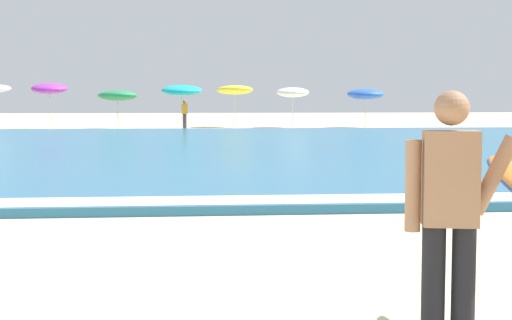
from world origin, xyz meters
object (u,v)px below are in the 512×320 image
at_px(surfer_with_board, 487,203).
at_px(beach_umbrella_6, 293,92).
at_px(beachgoer_near_row_left, 185,114).
at_px(beach_umbrella_2, 50,89).
at_px(beach_umbrella_4, 182,90).
at_px(beach_umbrella_5, 235,90).
at_px(beach_umbrella_3, 118,96).
at_px(beach_umbrella_7, 365,94).

bearing_deg(surfer_with_board, beach_umbrella_6, 83.93).
bearing_deg(beach_umbrella_6, surfer_with_board, -96.07).
height_order(surfer_with_board, beachgoer_near_row_left, surfer_with_board).
height_order(beach_umbrella_2, beach_umbrella_4, beach_umbrella_2).
xyz_separation_m(beach_umbrella_5, beach_umbrella_6, (3.21, -0.88, -0.14)).
relative_size(beach_umbrella_5, beachgoer_near_row_left, 1.55).
distance_m(surfer_with_board, beachgoer_near_row_left, 35.73).
bearing_deg(beach_umbrella_3, beach_umbrella_6, 6.49).
bearing_deg(beach_umbrella_4, beach_umbrella_7, 6.66).
bearing_deg(surfer_with_board, beach_umbrella_2, 103.76).
height_order(beach_umbrella_4, beach_umbrella_5, beach_umbrella_5).
distance_m(beach_umbrella_2, beachgoer_near_row_left, 7.59).
xyz_separation_m(surfer_with_board, beach_umbrella_4, (-2.13, 36.72, 1.04)).
relative_size(beach_umbrella_2, beach_umbrella_6, 1.11).
height_order(beach_umbrella_6, beach_umbrella_7, beach_umbrella_6).
xyz_separation_m(beach_umbrella_3, beach_umbrella_4, (3.44, -0.61, 0.29)).
distance_m(surfer_with_board, beach_umbrella_7, 38.79).
bearing_deg(beachgoer_near_row_left, beach_umbrella_4, 98.15).
xyz_separation_m(beach_umbrella_3, beach_umbrella_7, (13.70, 0.59, 0.09)).
bearing_deg(beachgoer_near_row_left, beach_umbrella_2, 165.22).
distance_m(beach_umbrella_4, beach_umbrella_6, 6.45).
relative_size(beach_umbrella_2, beachgoer_near_row_left, 1.61).
distance_m(beach_umbrella_2, beach_umbrella_4, 7.12).
distance_m(beach_umbrella_2, beach_umbrella_3, 3.66).
relative_size(surfer_with_board, beach_umbrella_3, 1.25).
bearing_deg(beach_umbrella_7, beach_umbrella_3, -177.54).
height_order(beach_umbrella_3, beach_umbrella_7, beach_umbrella_7).
relative_size(surfer_with_board, beach_umbrella_4, 1.09).
height_order(surfer_with_board, beach_umbrella_6, beach_umbrella_6).
bearing_deg(surfer_with_board, beach_umbrella_5, 88.72).
xyz_separation_m(beach_umbrella_4, beach_umbrella_7, (10.26, 1.20, -0.20)).
height_order(beach_umbrella_5, beach_umbrella_7, beach_umbrella_5).
bearing_deg(beach_umbrella_7, surfer_with_board, -102.11).
height_order(beach_umbrella_5, beach_umbrella_6, beach_umbrella_5).
bearing_deg(beach_umbrella_2, beach_umbrella_5, 9.75).
distance_m(surfer_with_board, beach_umbrella_4, 36.80).
xyz_separation_m(beach_umbrella_6, beachgoer_near_row_left, (-6.07, -2.76, -1.13)).
relative_size(beach_umbrella_4, beach_umbrella_7, 1.10).
distance_m(beach_umbrella_2, beach_umbrella_5, 10.22).
distance_m(surfer_with_board, beach_umbrella_5, 39.33).
xyz_separation_m(surfer_with_board, beach_umbrella_7, (8.14, 37.92, 0.84)).
distance_m(surfer_with_board, beach_umbrella_3, 37.75).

